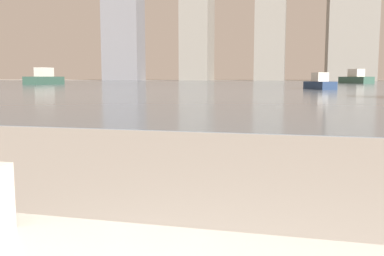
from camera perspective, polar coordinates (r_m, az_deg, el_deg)
name	(u,v)px	position (r m, az deg, el deg)	size (l,w,h in m)	color
harbor_water	(295,84)	(61.97, 13.61, 5.75)	(180.00, 110.00, 0.01)	slate
harbor_boat_0	(356,78)	(68.40, 21.01, 6.20)	(4.66, 5.83, 2.12)	#335647
harbor_boat_1	(320,83)	(34.04, 16.66, 5.72)	(2.39, 3.57, 1.27)	navy
harbor_boat_2	(44,79)	(57.64, -19.10, 6.26)	(2.50, 5.84, 2.13)	#335647
skyline_tower_2	(270,27)	(118.96, 10.42, 13.08)	(7.93, 6.40, 28.37)	gray
skyline_tower_3	(351,18)	(119.57, 20.48, 13.59)	(11.59, 13.71, 31.90)	gray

